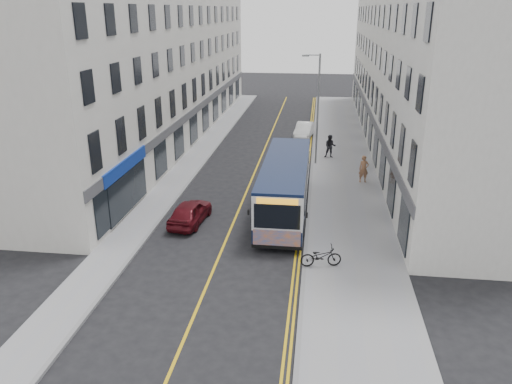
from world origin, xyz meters
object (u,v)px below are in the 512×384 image
(pedestrian_far, at_px, (330,146))
(car_maroon, at_px, (190,212))
(pedestrian_near, at_px, (364,169))
(city_bus, at_px, (285,185))
(bicycle, at_px, (321,256))
(streetlamp, at_px, (317,106))
(car_white, at_px, (304,130))

(pedestrian_far, bearing_deg, car_maroon, -117.48)
(pedestrian_near, relative_size, pedestrian_far, 1.01)
(city_bus, xyz_separation_m, car_maroon, (-4.95, -2.12, -1.02))
(bicycle, xyz_separation_m, pedestrian_far, (0.60, 17.52, 0.40))
(streetlamp, height_order, bicycle, streetlamp)
(pedestrian_far, height_order, car_maroon, pedestrian_far)
(streetlamp, xyz_separation_m, car_maroon, (-6.47, -11.71, -3.74))
(car_white, bearing_deg, pedestrian_far, -65.08)
(pedestrian_far, bearing_deg, bicycle, -89.73)
(city_bus, xyz_separation_m, pedestrian_near, (4.77, 5.66, -0.65))
(pedestrian_near, xyz_separation_m, pedestrian_far, (-2.11, 5.55, -0.01))
(pedestrian_near, xyz_separation_m, car_white, (-4.34, 12.23, -0.36))
(city_bus, height_order, pedestrian_far, city_bus)
(pedestrian_far, bearing_deg, car_white, 110.62)
(bicycle, bearing_deg, car_maroon, 47.80)
(streetlamp, distance_m, car_white, 9.17)
(streetlamp, height_order, city_bus, streetlamp)
(streetlamp, distance_m, pedestrian_near, 6.11)
(bicycle, distance_m, pedestrian_near, 12.27)
(bicycle, xyz_separation_m, car_maroon, (-7.01, 4.18, 0.04))
(pedestrian_near, height_order, car_white, pedestrian_near)
(streetlamp, bearing_deg, pedestrian_near, -50.36)
(streetlamp, height_order, pedestrian_near, streetlamp)
(city_bus, xyz_separation_m, bicycle, (2.06, -6.30, -1.06))
(car_white, bearing_deg, bicycle, -79.64)
(pedestrian_near, relative_size, car_white, 0.45)
(streetlamp, bearing_deg, pedestrian_far, 54.97)
(pedestrian_far, distance_m, car_maroon, 15.35)
(city_bus, height_order, pedestrian_near, city_bus)
(streetlamp, bearing_deg, bicycle, -88.04)
(streetlamp, xyz_separation_m, pedestrian_far, (1.14, 1.63, -3.38))
(pedestrian_near, distance_m, pedestrian_far, 5.94)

